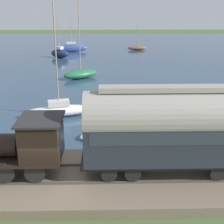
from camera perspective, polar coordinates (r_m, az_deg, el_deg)
The scene contains 13 objects.
ground_plane at distance 16.10m, azimuth -11.08°, elevation -13.50°, with size 200.00×200.00×0.00m, color #476033.
harbor_water at distance 57.65m, azimuth -4.10°, elevation 10.53°, with size 80.00×80.00×0.01m.
rail_embankment at distance 16.31m, azimuth -10.90°, elevation -11.97°, with size 5.77×56.00×0.63m.
steam_locomotive at distance 15.72m, azimuth -16.81°, elevation -5.49°, with size 2.38×5.80×3.50m.
passenger_coach at distance 15.20m, azimuth 11.35°, elevation -2.66°, with size 2.37×9.00×4.42m.
sailboat_white at distance 25.39m, azimuth -9.65°, elevation 0.41°, with size 2.55×5.74×8.74m.
sailboat_brown at distance 62.64m, azimuth 4.64°, elevation 11.62°, with size 1.49×3.74×4.99m.
sailboat_navy at distance 53.95m, azimuth -9.53°, elevation 10.58°, with size 2.93×3.68×6.52m.
sailboat_green at distance 38.31m, azimuth -5.76°, elevation 6.98°, with size 3.91×4.75×8.97m.
sailboat_blue at distance 60.32m, azimuth -7.42°, elevation 11.55°, with size 1.58×5.94×5.89m.
rowboat_near_shore at distance 21.27m, azimuth -3.99°, elevation -4.14°, with size 2.01×1.88×0.38m.
rowboat_far_out at distance 27.99m, azimuth 3.76°, elevation 1.63°, with size 2.48×2.71×0.36m.
rowboat_off_pier at distance 23.12m, azimuth 10.61°, elevation -2.34°, with size 2.56×2.30×0.49m.
Camera 1 is at (-13.35, -2.69, 8.59)m, focal length 50.00 mm.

